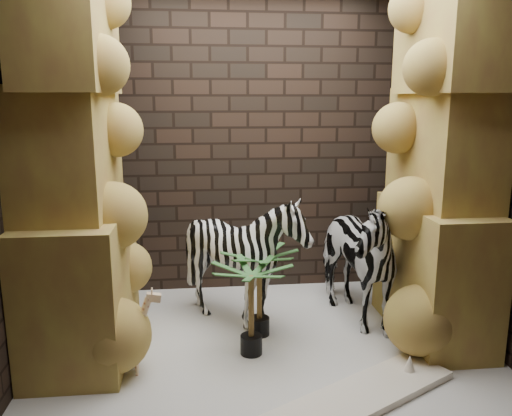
{
  "coord_description": "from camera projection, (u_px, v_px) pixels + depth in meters",
  "views": [
    {
      "loc": [
        -0.49,
        -3.85,
        1.94
      ],
      "look_at": [
        -0.04,
        0.15,
        1.08
      ],
      "focal_mm": 36.09,
      "sensor_mm": 36.0,
      "label": 1
    }
  ],
  "objects": [
    {
      "name": "floor",
      "position": [
        263.0,
        340.0,
        4.2
      ],
      "size": [
        3.5,
        3.5,
        0.0
      ],
      "primitive_type": "plane",
      "color": "beige",
      "rests_on": "ground"
    },
    {
      "name": "wall_back",
      "position": [
        248.0,
        143.0,
        5.1
      ],
      "size": [
        3.5,
        0.0,
        3.5
      ],
      "primitive_type": "plane",
      "rotation": [
        1.57,
        0.0,
        0.0
      ],
      "color": "black",
      "rests_on": "ground"
    },
    {
      "name": "wall_front",
      "position": [
        294.0,
        185.0,
        2.67
      ],
      "size": [
        3.5,
        0.0,
        3.5
      ],
      "primitive_type": "plane",
      "rotation": [
        -1.57,
        0.0,
        0.0
      ],
      "color": "black",
      "rests_on": "ground"
    },
    {
      "name": "wall_left",
      "position": [
        23.0,
        161.0,
        3.7
      ],
      "size": [
        0.0,
        3.0,
        3.0
      ],
      "primitive_type": "plane",
      "rotation": [
        1.57,
        0.0,
        1.57
      ],
      "color": "black",
      "rests_on": "ground"
    },
    {
      "name": "wall_right",
      "position": [
        482.0,
        155.0,
        4.08
      ],
      "size": [
        0.0,
        3.0,
        3.0
      ],
      "primitive_type": "plane",
      "rotation": [
        1.57,
        0.0,
        -1.57
      ],
      "color": "black",
      "rests_on": "ground"
    },
    {
      "name": "rock_pillar_left",
      "position": [
        73.0,
        160.0,
        3.74
      ],
      "size": [
        0.68,
        1.3,
        3.0
      ],
      "primitive_type": null,
      "color": "gold",
      "rests_on": "floor"
    },
    {
      "name": "rock_pillar_right",
      "position": [
        443.0,
        155.0,
        4.04
      ],
      "size": [
        0.58,
        1.25,
        3.0
      ],
      "primitive_type": null,
      "color": "gold",
      "rests_on": "floor"
    },
    {
      "name": "zebra_right",
      "position": [
        349.0,
        246.0,
        4.46
      ],
      "size": [
        0.86,
        1.26,
        1.36
      ],
      "primitive_type": "imported",
      "rotation": [
        0.0,
        0.0,
        0.23
      ],
      "color": "white",
      "rests_on": "floor"
    },
    {
      "name": "zebra_left",
      "position": [
        244.0,
        265.0,
        4.41
      ],
      "size": [
        1.02,
        1.23,
        1.07
      ],
      "primitive_type": "imported",
      "rotation": [
        0.0,
        0.0,
        0.06
      ],
      "color": "white",
      "rests_on": "floor"
    },
    {
      "name": "giraffe_toy",
      "position": [
        123.0,
        332.0,
        3.63
      ],
      "size": [
        0.34,
        0.13,
        0.65
      ],
      "primitive_type": null,
      "rotation": [
        0.0,
        0.0,
        0.06
      ],
      "color": "#FFDCAF",
      "rests_on": "floor"
    },
    {
      "name": "palm_front",
      "position": [
        259.0,
        292.0,
        4.23
      ],
      "size": [
        0.36,
        0.36,
        0.76
      ],
      "primitive_type": null,
      "color": "#184821",
      "rests_on": "floor"
    },
    {
      "name": "palm_back",
      "position": [
        251.0,
        309.0,
        3.91
      ],
      "size": [
        0.36,
        0.36,
        0.74
      ],
      "primitive_type": null,
      "color": "#184821",
      "rests_on": "floor"
    },
    {
      "name": "surfboard",
      "position": [
        354.0,
        400.0,
        3.33
      ],
      "size": [
        1.57,
        1.11,
        0.05
      ],
      "primitive_type": "cube",
      "rotation": [
        0.0,
        0.0,
        0.51
      ],
      "color": "white",
      "rests_on": "floor"
    }
  ]
}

